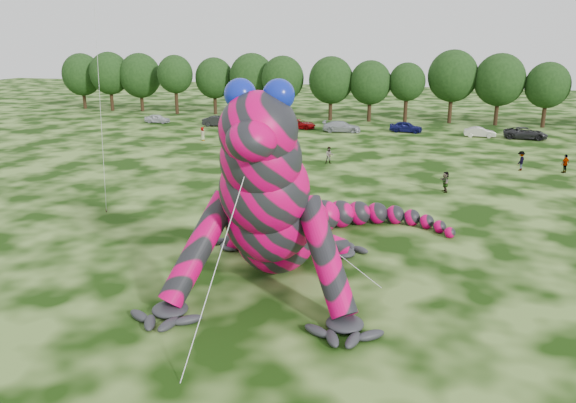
# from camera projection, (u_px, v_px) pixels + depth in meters

# --- Properties ---
(ground) EXTENTS (240.00, 240.00, 0.00)m
(ground) POSITION_uv_depth(u_px,v_px,m) (308.00, 273.00, 30.34)
(ground) COLOR #16330A
(ground) RESTS_ON ground
(inflatable_gecko) EXTENTS (19.95, 22.95, 10.63)m
(inflatable_gecko) POSITION_uv_depth(u_px,v_px,m) (281.00, 172.00, 30.02)
(inflatable_gecko) COLOR #CA0053
(inflatable_gecko) RESTS_ON ground
(tree_0) EXTENTS (6.91, 6.22, 9.51)m
(tree_0) POSITION_uv_depth(u_px,v_px,m) (83.00, 81.00, 97.64)
(tree_0) COLOR black
(tree_0) RESTS_ON ground
(tree_1) EXTENTS (6.74, 6.07, 9.81)m
(tree_1) POSITION_uv_depth(u_px,v_px,m) (110.00, 81.00, 94.93)
(tree_1) COLOR black
(tree_1) RESTS_ON ground
(tree_2) EXTENTS (7.04, 6.34, 9.64)m
(tree_2) POSITION_uv_depth(u_px,v_px,m) (141.00, 82.00, 94.25)
(tree_2) COLOR black
(tree_2) RESTS_ON ground
(tree_3) EXTENTS (5.81, 5.23, 9.44)m
(tree_3) POSITION_uv_depth(u_px,v_px,m) (176.00, 85.00, 90.85)
(tree_3) COLOR black
(tree_3) RESTS_ON ground
(tree_4) EXTENTS (6.22, 5.60, 9.06)m
(tree_4) POSITION_uv_depth(u_px,v_px,m) (215.00, 86.00, 90.88)
(tree_4) COLOR black
(tree_4) RESTS_ON ground
(tree_5) EXTENTS (7.16, 6.44, 9.80)m
(tree_5) POSITION_uv_depth(u_px,v_px,m) (252.00, 85.00, 88.86)
(tree_5) COLOR black
(tree_5) RESTS_ON ground
(tree_6) EXTENTS (6.52, 5.86, 9.49)m
(tree_6) POSITION_uv_depth(u_px,v_px,m) (283.00, 87.00, 85.87)
(tree_6) COLOR black
(tree_6) RESTS_ON ground
(tree_7) EXTENTS (6.68, 6.01, 9.48)m
(tree_7) POSITION_uv_depth(u_px,v_px,m) (331.00, 89.00, 84.08)
(tree_7) COLOR black
(tree_7) RESTS_ON ground
(tree_8) EXTENTS (6.14, 5.53, 8.94)m
(tree_8) POSITION_uv_depth(u_px,v_px,m) (370.00, 91.00, 82.83)
(tree_8) COLOR black
(tree_8) RESTS_ON ground
(tree_9) EXTENTS (5.27, 4.74, 8.68)m
(tree_9) POSITION_uv_depth(u_px,v_px,m) (406.00, 93.00, 81.86)
(tree_9) COLOR black
(tree_9) RESTS_ON ground
(tree_10) EXTENTS (7.09, 6.38, 10.50)m
(tree_10) POSITION_uv_depth(u_px,v_px,m) (452.00, 87.00, 81.13)
(tree_10) COLOR black
(tree_10) RESTS_ON ground
(tree_11) EXTENTS (7.01, 6.31, 10.07)m
(tree_11) POSITION_uv_depth(u_px,v_px,m) (499.00, 90.00, 79.21)
(tree_11) COLOR black
(tree_11) RESTS_ON ground
(tree_12) EXTENTS (5.99, 5.39, 8.97)m
(tree_12) POSITION_uv_depth(u_px,v_px,m) (546.00, 95.00, 77.36)
(tree_12) COLOR black
(tree_12) RESTS_ON ground
(car_0) EXTENTS (3.73, 1.54, 1.26)m
(car_0) POSITION_uv_depth(u_px,v_px,m) (157.00, 119.00, 82.51)
(car_0) COLOR silver
(car_0) RESTS_ON ground
(car_1) EXTENTS (4.54, 2.00, 1.45)m
(car_1) POSITION_uv_depth(u_px,v_px,m) (218.00, 121.00, 79.30)
(car_1) COLOR black
(car_1) RESTS_ON ground
(car_2) EXTENTS (4.66, 2.21, 1.28)m
(car_2) POSITION_uv_depth(u_px,v_px,m) (299.00, 124.00, 77.29)
(car_2) COLOR #7E0407
(car_2) RESTS_ON ground
(car_3) EXTENTS (5.17, 2.45, 1.46)m
(car_3) POSITION_uv_depth(u_px,v_px,m) (342.00, 127.00, 74.57)
(car_3) COLOR #A2A6AB
(car_3) RESTS_ON ground
(car_4) EXTENTS (4.43, 2.17, 1.45)m
(car_4) POSITION_uv_depth(u_px,v_px,m) (406.00, 127.00, 74.41)
(car_4) COLOR #101351
(car_4) RESTS_ON ground
(car_5) EXTENTS (3.87, 1.50, 1.26)m
(car_5) POSITION_uv_depth(u_px,v_px,m) (480.00, 132.00, 70.91)
(car_5) COLOR beige
(car_5) RESTS_ON ground
(car_6) EXTENTS (5.28, 2.58, 1.44)m
(car_6) POSITION_uv_depth(u_px,v_px,m) (526.00, 133.00, 69.56)
(car_6) COLOR black
(car_6) RESTS_ON ground
(spectator_1) EXTENTS (1.00, 0.89, 1.70)m
(spectator_1) POSITION_uv_depth(u_px,v_px,m) (329.00, 155.00, 56.09)
(spectator_1) COLOR gray
(spectator_1) RESTS_ON ground
(spectator_3) EXTENTS (1.03, 1.02, 1.75)m
(spectator_3) POSITION_uv_depth(u_px,v_px,m) (565.00, 164.00, 52.28)
(spectator_3) COLOR gray
(spectator_3) RESTS_ON ground
(spectator_0) EXTENTS (0.56, 0.72, 1.74)m
(spectator_0) POSITION_uv_depth(u_px,v_px,m) (274.00, 157.00, 55.34)
(spectator_0) COLOR gray
(spectator_0) RESTS_ON ground
(spectator_4) EXTENTS (0.66, 0.89, 1.65)m
(spectator_4) POSITION_uv_depth(u_px,v_px,m) (203.00, 134.00, 68.53)
(spectator_4) COLOR gray
(spectator_4) RESTS_ON ground
(spectator_5) EXTENTS (0.96, 1.67, 1.71)m
(spectator_5) POSITION_uv_depth(u_px,v_px,m) (445.00, 182.00, 45.86)
(spectator_5) COLOR gray
(spectator_5) RESTS_ON ground
(spectator_2) EXTENTS (1.14, 1.39, 1.87)m
(spectator_2) POSITION_uv_depth(u_px,v_px,m) (521.00, 161.00, 53.22)
(spectator_2) COLOR gray
(spectator_2) RESTS_ON ground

